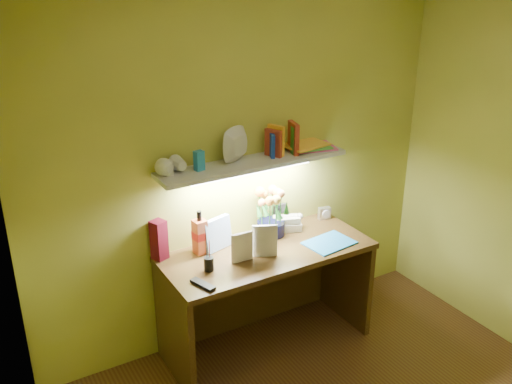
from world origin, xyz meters
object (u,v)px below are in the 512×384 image
telephone (287,222)px  desk_clock (324,213)px  desk (267,298)px  flower_bouquet (271,212)px  whisky_bottle (200,232)px

telephone → desk_clock: size_ratio=2.13×
desk → telephone: 0.55m
flower_bouquet → desk_clock: (0.47, 0.02, -0.12)m
desk_clock → flower_bouquet: bearing=-165.5°
flower_bouquet → whisky_bottle: bearing=179.8°
telephone → whisky_bottle: 0.68m
flower_bouquet → telephone: flower_bouquet is taller
flower_bouquet → desk_clock: bearing=2.2°
desk → whisky_bottle: (-0.39, 0.19, 0.52)m
telephone → desk_clock: (0.33, 0.00, -0.01)m
desk_clock → whisky_bottle: size_ratio=0.30×
desk → desk_clock: size_ratio=16.00×
desk_clock → whisky_bottle: whisky_bottle is taller
flower_bouquet → desk_clock: flower_bouquet is taller
telephone → whisky_bottle: bearing=-157.3°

